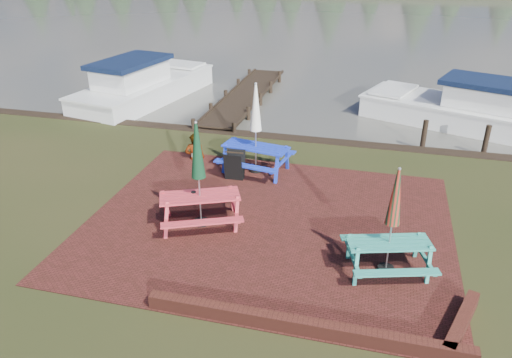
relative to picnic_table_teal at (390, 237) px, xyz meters
The scene contains 12 objects.
ground 3.06m from the picnic_table_teal, behind, with size 120.00×120.00×0.00m, color black.
paving 3.31m from the picnic_table_teal, 156.31° to the left, with size 9.00×7.50×0.02m, color #3A1712.
brick_wall 2.38m from the picnic_table_teal, 110.10° to the right, with size 6.21×1.79×0.30m.
water 37.41m from the picnic_table_teal, 94.49° to the left, with size 120.00×60.00×0.02m, color #414038.
picnic_table_teal is the anchor object (origin of this frame).
picnic_table_red 4.62m from the picnic_table_teal, 169.62° to the left, with size 2.48×2.37×2.71m.
picnic_table_blue 5.83m from the picnic_table_teal, 133.47° to the left, with size 2.26×2.08×2.76m.
chalkboard 5.69m from the picnic_table_teal, 141.87° to the left, with size 0.56×0.54×0.88m.
jetty 13.25m from the picnic_table_teal, 119.07° to the left, with size 1.76×9.08×1.00m.
boat_jetty 15.22m from the picnic_table_teal, 135.71° to the left, with size 4.02×8.03×2.23m.
boat_near 11.16m from the picnic_table_teal, 75.19° to the left, with size 8.19×5.19×2.10m.
person 7.68m from the picnic_table_teal, 143.09° to the left, with size 0.64×0.42×1.75m, color gray.
Camera 1 is at (2.43, -9.56, 6.53)m, focal length 35.00 mm.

